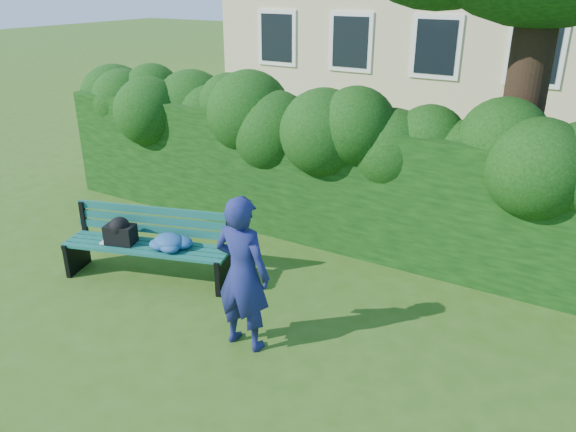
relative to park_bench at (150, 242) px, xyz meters
The scene contains 4 objects.
ground 1.71m from the park_bench, ahead, with size 80.00×80.00×0.00m, color #335815.
hedge 2.87m from the park_bench, 55.08° to the left, with size 10.00×1.00×1.80m.
park_bench is the anchor object (origin of this frame).
man_reading 1.99m from the park_bench, 17.30° to the right, with size 0.62×0.40×1.69m, color navy.
Camera 1 is at (3.22, -4.76, 3.59)m, focal length 35.00 mm.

